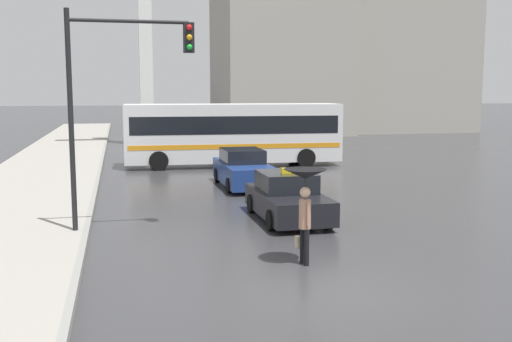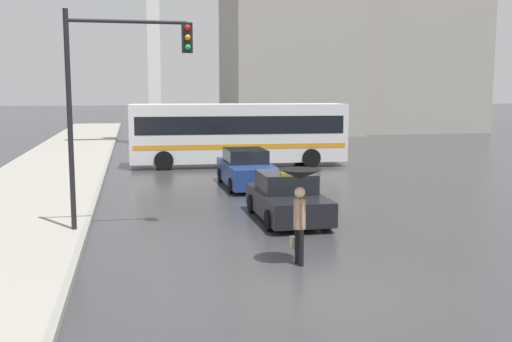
% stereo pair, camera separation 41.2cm
% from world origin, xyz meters
% --- Properties ---
extents(ground_plane, '(300.00, 300.00, 0.00)m').
position_xyz_m(ground_plane, '(0.00, 0.00, 0.00)').
color(ground_plane, '#38383A').
extents(taxi, '(1.91, 4.14, 1.60)m').
position_xyz_m(taxi, '(1.11, 6.76, 0.66)').
color(taxi, black).
rests_on(taxi, ground_plane).
extents(sedan_red, '(1.91, 4.69, 1.53)m').
position_xyz_m(sedan_red, '(1.07, 13.29, 0.71)').
color(sedan_red, navy).
rests_on(sedan_red, ground_plane).
extents(city_bus, '(11.24, 3.11, 3.23)m').
position_xyz_m(city_bus, '(1.95, 20.07, 1.80)').
color(city_bus, silver).
rests_on(city_bus, ground_plane).
extents(pedestrian_with_umbrella, '(0.98, 0.98, 2.19)m').
position_xyz_m(pedestrian_with_umbrella, '(0.16, 2.05, 1.74)').
color(pedestrian_with_umbrella, black).
rests_on(pedestrian_with_umbrella, ground_plane).
extents(traffic_light, '(3.37, 0.38, 6.06)m').
position_xyz_m(traffic_light, '(-3.84, 5.94, 4.18)').
color(traffic_light, black).
rests_on(traffic_light, ground_plane).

